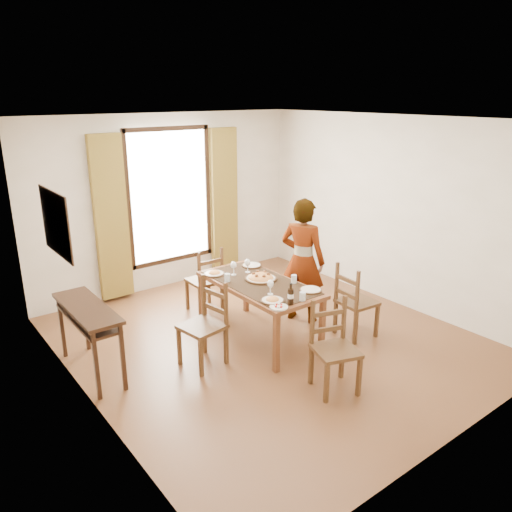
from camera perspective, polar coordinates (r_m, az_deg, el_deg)
ground at (r=6.41m, az=1.41°, el=-9.55°), size 5.00×5.00×0.00m
room_shell at (r=5.94m, az=0.71°, el=4.18°), size 4.60×5.10×2.74m
console_table at (r=5.72m, az=-18.69°, el=-6.53°), size 0.38×1.20×0.80m
dining_table at (r=6.17m, az=0.39°, el=-3.66°), size 0.82×1.64×0.76m
chair_west at (r=5.73m, az=-5.91°, el=-8.00°), size 0.51×0.51×1.00m
chair_north at (r=7.06m, az=-5.80°, el=-2.96°), size 0.43×0.43×0.95m
chair_south at (r=5.31m, az=8.91°, el=-10.54°), size 0.54×0.54×0.97m
chair_east at (r=6.44m, az=11.24°, el=-5.31°), size 0.46×0.46×0.97m
man at (r=6.66m, az=5.34°, el=-0.55°), size 0.93×0.88×1.70m
plate_sw at (r=5.60m, az=1.89°, el=-4.94°), size 0.27×0.27×0.05m
plate_se at (r=5.92m, az=6.26°, el=-3.72°), size 0.27×0.27×0.05m
plate_nw at (r=6.42m, az=-4.77°, el=-1.88°), size 0.27×0.27×0.05m
plate_ne at (r=6.71m, az=-0.51°, el=-0.94°), size 0.27×0.27×0.05m
pasta_platter at (r=6.22m, az=0.55°, el=-2.28°), size 0.40×0.40×0.10m
caprese_plate at (r=5.44m, az=2.62°, el=-5.73°), size 0.20×0.20×0.04m
wine_glass_a at (r=5.76m, az=1.66°, el=-3.57°), size 0.08×0.08×0.18m
wine_glass_b at (r=6.45m, az=-0.96°, el=-1.11°), size 0.08×0.08×0.18m
wine_glass_c at (r=6.37m, az=-2.57°, el=-1.40°), size 0.08×0.08×0.18m
tumbler_a at (r=6.13m, az=4.36°, el=-2.64°), size 0.07×0.07×0.10m
tumbler_b at (r=6.17m, az=-3.30°, el=-2.48°), size 0.07×0.07×0.10m
tumbler_c at (r=5.63m, az=5.34°, el=-4.61°), size 0.07×0.07×0.10m
wine_bottle at (r=5.50m, az=3.99°, el=-4.34°), size 0.07×0.07×0.25m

